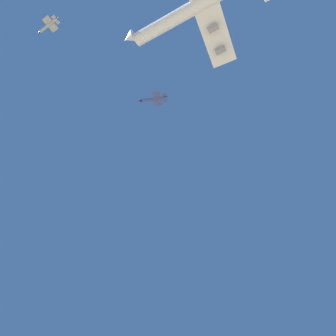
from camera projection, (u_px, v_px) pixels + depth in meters
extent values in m
cylinder|color=white|center=(201.00, 4.00, 135.47)|extent=(42.50, 60.46, 6.40)
cone|color=white|center=(129.00, 38.00, 145.95)|extent=(7.82, 7.51, 6.08)
cube|color=white|center=(205.00, 2.00, 134.17)|extent=(54.93, 45.83, 5.18)
cylinder|color=gray|center=(221.00, 50.00, 145.43)|extent=(5.24, 5.83, 3.00)
cylinder|color=gray|center=(213.00, 28.00, 138.97)|extent=(5.24, 5.83, 3.00)
cylinder|color=#999EA3|center=(49.00, 25.00, 165.80)|extent=(7.75, 12.03, 1.50)
cone|color=black|center=(39.00, 33.00, 168.57)|extent=(2.29, 2.48, 1.50)
cube|color=#999EA3|center=(50.00, 24.00, 165.11)|extent=(9.13, 7.79, 0.24)
cube|color=#999EA3|center=(57.00, 19.00, 165.16)|extent=(1.36, 2.18, 2.60)
cube|color=#999EA3|center=(56.00, 20.00, 163.92)|extent=(5.16, 4.12, 0.20)
cylinder|color=#38478C|center=(154.00, 99.00, 155.40)|extent=(11.35, 8.92, 1.50)
cone|color=black|center=(140.00, 101.00, 156.11)|extent=(2.50, 2.39, 1.50)
cube|color=#38478C|center=(157.00, 99.00, 155.11)|extent=(8.29, 9.05, 0.24)
cube|color=#38478C|center=(165.00, 96.00, 156.26)|extent=(2.05, 1.59, 2.60)
cube|color=#38478C|center=(165.00, 98.00, 155.02)|extent=(4.46, 5.05, 0.20)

